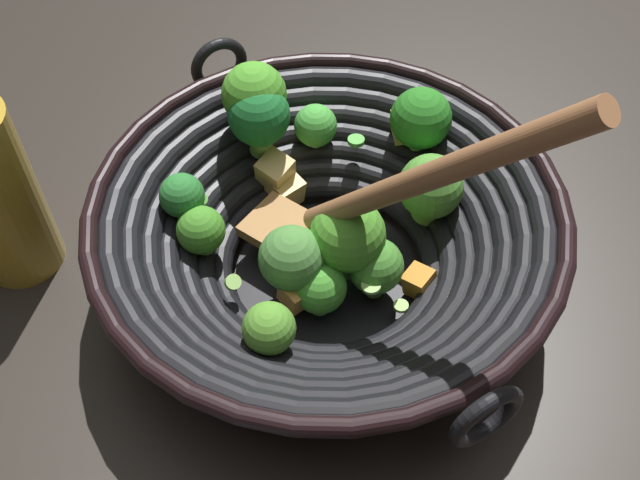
{
  "coord_description": "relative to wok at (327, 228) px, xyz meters",
  "views": [
    {
      "loc": [
        -0.18,
        0.33,
        0.52
      ],
      "look_at": [
        0.01,
        -0.01,
        0.03
      ],
      "focal_mm": 42.29,
      "sensor_mm": 36.0,
      "label": 1
    }
  ],
  "objects": [
    {
      "name": "ground_plane",
      "position": [
        -0.0,
        0.0,
        -0.06
      ],
      "size": [
        4.0,
        4.0,
        0.0
      ],
      "primitive_type": "plane",
      "color": "#28231E"
    },
    {
      "name": "wok",
      "position": [
        0.0,
        0.0,
        0.0
      ],
      "size": [
        0.37,
        0.37,
        0.28
      ],
      "color": "black",
      "rests_on": "ground"
    }
  ]
}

